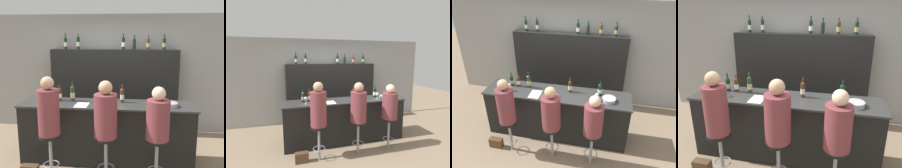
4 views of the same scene
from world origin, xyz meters
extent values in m
cube|color=#9E9E9E|center=(0.00, 1.87, 1.30)|extent=(6.40, 0.05, 2.60)
cube|color=black|center=(0.00, 0.31, 0.50)|extent=(2.88, 0.62, 0.99)
cube|color=#333333|center=(0.00, 0.31, 1.01)|extent=(2.92, 0.66, 0.03)
cube|color=black|center=(0.00, 1.64, 0.92)|extent=(2.74, 0.28, 1.85)
cylinder|color=black|center=(-0.99, 0.41, 1.12)|extent=(0.07, 0.07, 0.19)
cylinder|color=tan|center=(-0.99, 0.41, 1.11)|extent=(0.07, 0.07, 0.08)
sphere|color=black|center=(-0.99, 0.41, 1.21)|extent=(0.07, 0.07, 0.07)
cylinder|color=black|center=(-0.99, 0.41, 1.28)|extent=(0.02, 0.02, 0.10)
cylinder|color=#4C2D14|center=(-0.84, 0.41, 1.12)|extent=(0.07, 0.07, 0.20)
cylinder|color=white|center=(-0.84, 0.41, 1.11)|extent=(0.07, 0.07, 0.08)
sphere|color=#4C2D14|center=(-0.84, 0.41, 1.22)|extent=(0.07, 0.07, 0.07)
cylinder|color=#4C2D14|center=(-0.84, 0.41, 1.27)|extent=(0.02, 0.02, 0.08)
cylinder|color=#233823|center=(-0.61, 0.41, 1.14)|extent=(0.07, 0.07, 0.23)
cylinder|color=tan|center=(-0.61, 0.41, 1.13)|extent=(0.08, 0.08, 0.09)
sphere|color=#233823|center=(-0.61, 0.41, 1.25)|extent=(0.07, 0.07, 0.07)
cylinder|color=#233823|center=(-0.61, 0.41, 1.32)|extent=(0.02, 0.02, 0.10)
cylinder|color=#4C2D14|center=(0.26, 0.41, 1.13)|extent=(0.07, 0.07, 0.21)
cylinder|color=white|center=(0.26, 0.41, 1.12)|extent=(0.07, 0.07, 0.08)
sphere|color=#4C2D14|center=(0.26, 0.41, 1.23)|extent=(0.07, 0.07, 0.07)
cylinder|color=#4C2D14|center=(0.26, 0.41, 1.29)|extent=(0.02, 0.02, 0.09)
cylinder|color=black|center=(0.84, 0.41, 1.13)|extent=(0.08, 0.08, 0.21)
cylinder|color=white|center=(0.84, 0.41, 1.11)|extent=(0.08, 0.08, 0.08)
sphere|color=black|center=(0.84, 0.41, 1.23)|extent=(0.08, 0.08, 0.08)
cylinder|color=black|center=(0.84, 0.41, 1.29)|extent=(0.02, 0.02, 0.08)
cylinder|color=black|center=(-1.06, 1.64, 1.96)|extent=(0.07, 0.07, 0.23)
cylinder|color=beige|center=(-1.06, 1.64, 1.95)|extent=(0.07, 0.07, 0.09)
sphere|color=black|center=(-1.06, 1.64, 2.07)|extent=(0.07, 0.07, 0.07)
cylinder|color=black|center=(-1.06, 1.64, 2.14)|extent=(0.02, 0.02, 0.10)
cylinder|color=black|center=(-0.78, 1.64, 1.97)|extent=(0.07, 0.07, 0.24)
cylinder|color=beige|center=(-0.78, 1.64, 1.96)|extent=(0.07, 0.07, 0.10)
sphere|color=black|center=(-0.78, 1.64, 2.09)|extent=(0.07, 0.07, 0.07)
cylinder|color=black|center=(-0.78, 1.64, 2.14)|extent=(0.02, 0.02, 0.07)
cylinder|color=black|center=(0.19, 1.64, 1.96)|extent=(0.07, 0.07, 0.23)
cylinder|color=white|center=(0.19, 1.64, 1.95)|extent=(0.07, 0.07, 0.09)
sphere|color=black|center=(0.19, 1.64, 2.08)|extent=(0.07, 0.07, 0.07)
cylinder|color=black|center=(0.19, 1.64, 2.14)|extent=(0.02, 0.02, 0.09)
cylinder|color=black|center=(0.42, 1.64, 1.95)|extent=(0.07, 0.07, 0.20)
cylinder|color=black|center=(0.42, 1.64, 1.94)|extent=(0.07, 0.07, 0.08)
sphere|color=black|center=(0.42, 1.64, 2.05)|extent=(0.07, 0.07, 0.07)
cylinder|color=black|center=(0.42, 1.64, 2.11)|extent=(0.02, 0.02, 0.09)
cylinder|color=#4C2D14|center=(0.72, 1.64, 1.95)|extent=(0.07, 0.07, 0.21)
cylinder|color=tan|center=(0.72, 1.64, 1.94)|extent=(0.07, 0.07, 0.08)
sphere|color=#4C2D14|center=(0.72, 1.64, 2.06)|extent=(0.07, 0.07, 0.07)
cylinder|color=#4C2D14|center=(0.72, 1.64, 2.11)|extent=(0.02, 0.02, 0.08)
cylinder|color=black|center=(1.05, 1.64, 1.96)|extent=(0.07, 0.07, 0.22)
cylinder|color=tan|center=(1.05, 1.64, 1.95)|extent=(0.07, 0.07, 0.09)
sphere|color=black|center=(1.05, 1.64, 2.06)|extent=(0.07, 0.07, 0.07)
cylinder|color=black|center=(1.05, 1.64, 2.12)|extent=(0.02, 0.02, 0.08)
cylinder|color=silver|center=(-0.94, 0.19, 1.02)|extent=(0.06, 0.06, 0.00)
cylinder|color=silver|center=(-0.94, 0.19, 1.07)|extent=(0.01, 0.01, 0.09)
sphere|color=silver|center=(-0.94, 0.19, 1.15)|extent=(0.07, 0.07, 0.07)
cylinder|color=silver|center=(0.80, 0.19, 1.02)|extent=(0.06, 0.06, 0.00)
cylinder|color=silver|center=(0.80, 0.19, 1.07)|extent=(0.01, 0.01, 0.08)
sphere|color=silver|center=(0.80, 0.19, 1.14)|extent=(0.08, 0.08, 0.08)
cylinder|color=#B7B7BC|center=(1.03, 0.24, 1.06)|extent=(0.26, 0.26, 0.07)
cube|color=white|center=(-0.39, 0.17, 1.02)|extent=(0.21, 0.30, 0.00)
cylinder|color=gray|center=(-0.76, -0.36, 0.34)|extent=(0.05, 0.05, 0.67)
torus|color=gray|center=(-0.76, -0.36, 0.24)|extent=(0.24, 0.24, 0.02)
cylinder|color=black|center=(-0.76, -0.36, 0.69)|extent=(0.33, 0.33, 0.04)
cylinder|color=brown|center=(-0.76, -0.36, 1.05)|extent=(0.31, 0.31, 0.68)
sphere|color=tan|center=(-0.76, -0.36, 1.48)|extent=(0.19, 0.19, 0.19)
cylinder|color=gray|center=(0.07, -0.36, 0.34)|extent=(0.05, 0.05, 0.67)
torus|color=gray|center=(0.07, -0.36, 0.24)|extent=(0.24, 0.24, 0.02)
cylinder|color=black|center=(0.07, -0.36, 0.69)|extent=(0.33, 0.33, 0.04)
cylinder|color=brown|center=(0.07, -0.36, 1.03)|extent=(0.33, 0.33, 0.63)
sphere|color=tan|center=(0.07, -0.36, 1.44)|extent=(0.19, 0.19, 0.19)
cylinder|color=gray|center=(0.81, -0.36, 0.34)|extent=(0.05, 0.05, 0.67)
cylinder|color=black|center=(0.81, -0.36, 0.69)|extent=(0.33, 0.33, 0.04)
cylinder|color=brown|center=(0.81, -0.36, 1.00)|extent=(0.33, 0.33, 0.56)
sphere|color=beige|center=(0.81, -0.36, 1.37)|extent=(0.19, 0.19, 0.19)
camera|label=1|loc=(0.52, -3.70, 2.16)|focal=40.00mm
camera|label=2|loc=(-1.29, -3.59, 2.02)|focal=28.00mm
camera|label=3|loc=(0.94, -3.27, 3.29)|focal=35.00mm
camera|label=4|loc=(0.75, -2.67, 2.30)|focal=35.00mm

